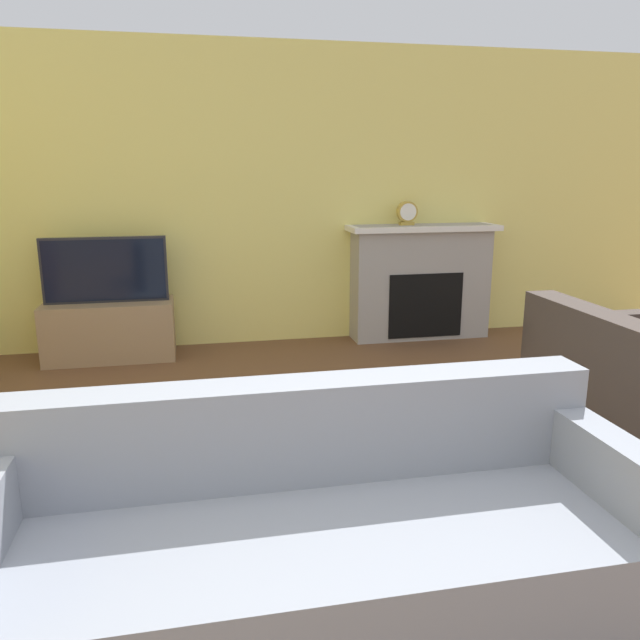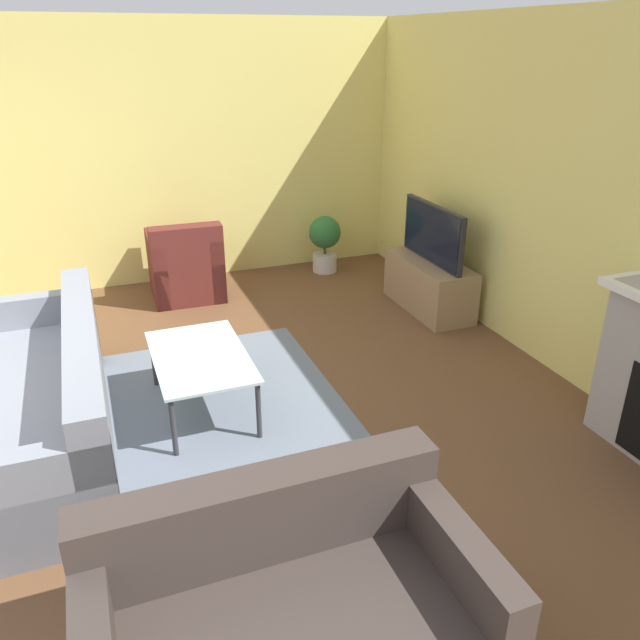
# 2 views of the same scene
# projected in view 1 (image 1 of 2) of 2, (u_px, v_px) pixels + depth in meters

# --- Properties ---
(wall_back) EXTENTS (8.73, 0.06, 2.70)m
(wall_back) POSITION_uv_depth(u_px,v_px,m) (231.00, 198.00, 5.63)
(wall_back) COLOR #EADB72
(wall_back) RESTS_ON ground_plane
(area_rug) EXTENTS (2.25, 1.84, 0.00)m
(area_rug) POSITION_uv_depth(u_px,v_px,m) (267.00, 476.00, 3.34)
(area_rug) COLOR slate
(area_rug) RESTS_ON ground_plane
(fireplace) EXTENTS (1.44, 0.38, 1.09)m
(fireplace) POSITION_uv_depth(u_px,v_px,m) (421.00, 279.00, 5.98)
(fireplace) COLOR #9E9993
(fireplace) RESTS_ON ground_plane
(tv_stand) EXTENTS (1.08, 0.45, 0.50)m
(tv_stand) POSITION_uv_depth(u_px,v_px,m) (110.00, 331.00, 5.36)
(tv_stand) COLOR #997A56
(tv_stand) RESTS_ON ground_plane
(tv) EXTENTS (1.02, 0.06, 0.55)m
(tv) POSITION_uv_depth(u_px,v_px,m) (105.00, 270.00, 5.23)
(tv) COLOR #232328
(tv) RESTS_ON tv_stand
(couch_sectional) EXTENTS (2.31, 0.85, 0.82)m
(couch_sectional) POSITION_uv_depth(u_px,v_px,m) (318.00, 545.00, 2.24)
(couch_sectional) COLOR gray
(couch_sectional) RESTS_ON ground_plane
(coffee_table) EXTENTS (1.05, 0.64, 0.44)m
(coffee_table) POSITION_uv_depth(u_px,v_px,m) (268.00, 411.00, 3.18)
(coffee_table) COLOR #333338
(coffee_table) RESTS_ON ground_plane
(mantel_clock) EXTENTS (0.19, 0.07, 0.22)m
(mantel_clock) POSITION_uv_depth(u_px,v_px,m) (407.00, 213.00, 5.80)
(mantel_clock) COLOR #B79338
(mantel_clock) RESTS_ON fireplace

